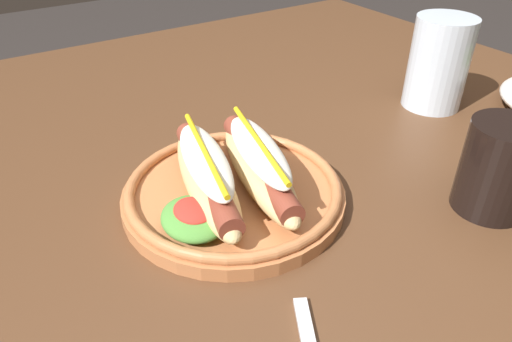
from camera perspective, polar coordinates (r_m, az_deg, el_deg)
The scene contains 4 objects.
dining_table at distance 0.68m, azimuth 10.91°, elevation -5.17°, with size 1.29×1.06×0.74m.
hot_dog_plate at distance 0.53m, azimuth -2.90°, elevation -1.48°, with size 0.25×0.25×0.08m.
soda_cup at distance 0.57m, azimuth 27.06°, elevation 0.32°, with size 0.08×0.08×0.10m, color black.
water_cup at distance 0.78m, azimuth 21.01°, elevation 11.96°, with size 0.09×0.09×0.14m, color silver.
Camera 1 is at (0.36, -0.39, 1.07)m, focal length 33.40 mm.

